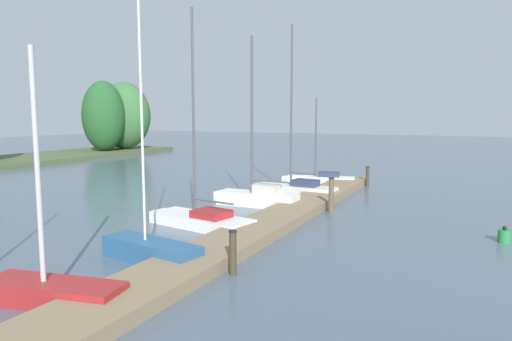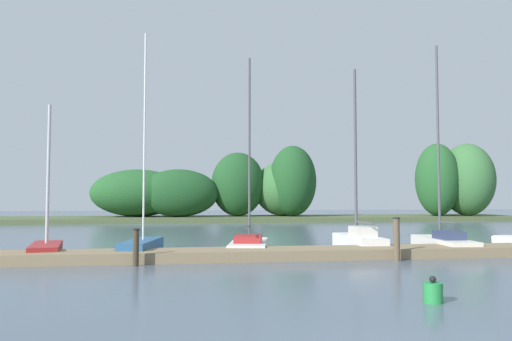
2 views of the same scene
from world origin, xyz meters
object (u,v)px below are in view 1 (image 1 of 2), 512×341
at_px(sailboat_1, 47,288).
at_px(sailboat_6, 318,178).
at_px(sailboat_2, 147,248).
at_px(channel_buoy_0, 504,236).
at_px(sailboat_3, 199,218).
at_px(sailboat_5, 294,187).
at_px(mooring_piling_1, 233,252).
at_px(mooring_piling_3, 367,176).
at_px(mooring_piling_2, 331,195).
at_px(sailboat_4, 255,195).

bearing_deg(sailboat_1, sailboat_6, -99.66).
height_order(sailboat_2, channel_buoy_0, sailboat_2).
bearing_deg(sailboat_6, sailboat_3, 75.62).
bearing_deg(sailboat_1, sailboat_5, -99.91).
bearing_deg(sailboat_6, mooring_piling_1, 89.07).
height_order(sailboat_3, mooring_piling_1, sailboat_3).
bearing_deg(channel_buoy_0, mooring_piling_1, 135.15).
relative_size(sailboat_1, channel_buoy_0, 10.24).
bearing_deg(sailboat_3, mooring_piling_1, 142.64).
xyz_separation_m(sailboat_2, sailboat_5, (11.77, 0.13, 0.04)).
relative_size(mooring_piling_1, channel_buoy_0, 2.15).
bearing_deg(sailboat_5, mooring_piling_1, 109.05).
distance_m(mooring_piling_3, channel_buoy_0, 11.81).
xyz_separation_m(sailboat_1, mooring_piling_1, (3.35, -2.75, 0.23)).
distance_m(sailboat_3, sailboat_6, 12.03).
relative_size(mooring_piling_2, channel_buoy_0, 2.72).
height_order(sailboat_4, mooring_piling_3, sailboat_4).
relative_size(sailboat_6, mooring_piling_1, 4.32).
xyz_separation_m(sailboat_5, channel_buoy_0, (-5.34, -9.21, -0.21)).
xyz_separation_m(sailboat_1, sailboat_2, (3.34, -0.04, 0.02)).
height_order(sailboat_5, mooring_piling_2, sailboat_5).
bearing_deg(sailboat_2, mooring_piling_1, -169.37).
distance_m(sailboat_6, mooring_piling_2, 8.11).
distance_m(sailboat_3, sailboat_5, 7.77).
bearing_deg(sailboat_1, mooring_piling_3, -107.85).
relative_size(sailboat_3, sailboat_6, 1.56).
height_order(mooring_piling_2, channel_buoy_0, mooring_piling_2).
distance_m(sailboat_3, mooring_piling_3, 12.72).
distance_m(sailboat_5, sailboat_6, 4.29).
height_order(sailboat_4, mooring_piling_2, sailboat_4).
relative_size(sailboat_4, mooring_piling_3, 6.56).
relative_size(mooring_piling_1, mooring_piling_2, 0.79).
relative_size(sailboat_5, mooring_piling_3, 7.42).
bearing_deg(mooring_piling_3, sailboat_1, 172.38).
height_order(sailboat_5, mooring_piling_1, sailboat_5).
height_order(mooring_piling_1, mooring_piling_2, mooring_piling_2).
height_order(sailboat_2, mooring_piling_1, sailboat_2).
height_order(sailboat_2, mooring_piling_2, sailboat_2).
bearing_deg(sailboat_4, sailboat_3, 88.19).
distance_m(sailboat_5, mooring_piling_3, 5.26).
bearing_deg(sailboat_4, mooring_piling_2, -178.07).
bearing_deg(sailboat_2, sailboat_5, -78.96).
bearing_deg(mooring_piling_2, mooring_piling_3, 1.28).
bearing_deg(sailboat_5, sailboat_4, 85.72).
relative_size(sailboat_2, channel_buoy_0, 15.44).
height_order(sailboat_5, sailboat_6, sailboat_5).
distance_m(sailboat_6, mooring_piling_1, 16.31).
distance_m(sailboat_1, mooring_piling_3, 19.79).
xyz_separation_m(sailboat_2, sailboat_6, (16.05, 0.24, -0.07)).
height_order(sailboat_4, mooring_piling_1, sailboat_4).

